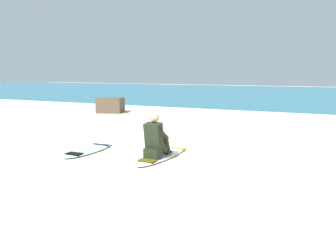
# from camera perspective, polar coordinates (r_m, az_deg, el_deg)

# --- Properties ---
(ground_plane) EXTENTS (80.00, 80.00, 0.00)m
(ground_plane) POSITION_cam_1_polar(r_m,az_deg,el_deg) (7.51, -8.89, -5.80)
(ground_plane) COLOR beige
(sea) EXTENTS (80.00, 28.00, 0.10)m
(sea) POSITION_cam_1_polar(r_m,az_deg,el_deg) (28.92, 16.74, 4.60)
(sea) COLOR teal
(sea) RESTS_ON ground
(breaking_foam) EXTENTS (80.00, 0.90, 0.11)m
(breaking_foam) POSITION_cam_1_polar(r_m,az_deg,el_deg) (15.53, 9.47, 1.78)
(breaking_foam) COLOR white
(breaking_foam) RESTS_ON ground
(surfboard_main) EXTENTS (0.60, 2.17, 0.08)m
(surfboard_main) POSITION_cam_1_polar(r_m,az_deg,el_deg) (7.60, -0.82, -5.27)
(surfboard_main) COLOR white
(surfboard_main) RESTS_ON ground
(surfer_seated) EXTENTS (0.38, 0.71, 0.95)m
(surfer_seated) POSITION_cam_1_polar(r_m,az_deg,el_deg) (7.23, -2.05, -2.73)
(surfer_seated) COLOR black
(surfer_seated) RESTS_ON surfboard_main
(surfboard_spare_near) EXTENTS (0.55, 1.72, 0.08)m
(surfboard_spare_near) POSITION_cam_1_polar(r_m,az_deg,el_deg) (8.26, -12.89, -4.35)
(surfboard_spare_near) COLOR #9ED1E5
(surfboard_spare_near) RESTS_ON ground
(shoreline_rock) EXTENTS (1.34, 1.26, 0.66)m
(shoreline_rock) POSITION_cam_1_polar(r_m,az_deg,el_deg) (15.85, -9.46, 2.93)
(shoreline_rock) COLOR brown
(shoreline_rock) RESTS_ON ground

